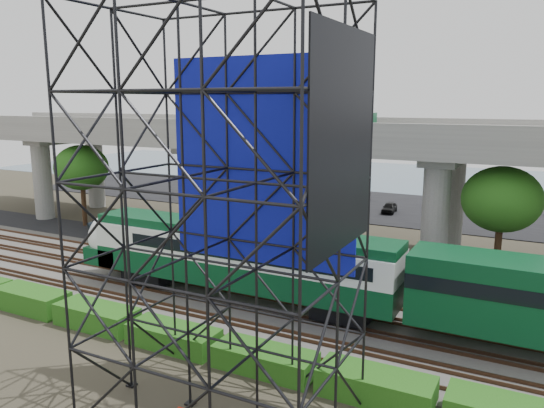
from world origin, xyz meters
The scene contains 13 objects.
ground centered at (0.00, 0.00, 0.00)m, with size 140.00×140.00×0.00m, color #474233.
ballast_bed centered at (0.00, 2.00, 0.10)m, with size 90.00×12.00×0.20m, color slate.
service_road centered at (0.00, 10.50, 0.04)m, with size 90.00×5.00×0.08m, color black.
parking_lot centered at (0.00, 34.00, 0.04)m, with size 90.00×18.00×0.08m, color black.
harbor_water centered at (0.00, 56.00, 0.01)m, with size 140.00×40.00×0.03m, color slate.
rail_tracks centered at (0.00, 2.00, 0.28)m, with size 90.00×9.52×0.16m.
commuter_train centered at (2.97, 2.00, 2.88)m, with size 29.30×3.06×4.30m.
overpass centered at (-0.12, 16.00, 8.21)m, with size 80.00×12.00×12.40m.
scaffold_tower centered at (6.18, -7.98, 7.47)m, with size 9.36×6.36×15.00m.
hedge_strip centered at (1.01, -4.30, 0.56)m, with size 34.60×1.80×1.20m.
trees centered at (-4.67, 16.17, 5.57)m, with size 40.94×16.94×7.69m.
suv centered at (-16.84, 11.32, 0.87)m, with size 2.63×5.70×1.58m, color black.
parked_cars centered at (0.16, 33.53, 0.67)m, with size 37.47×9.50×1.31m.
Camera 1 is at (16.19, -23.30, 11.71)m, focal length 35.00 mm.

